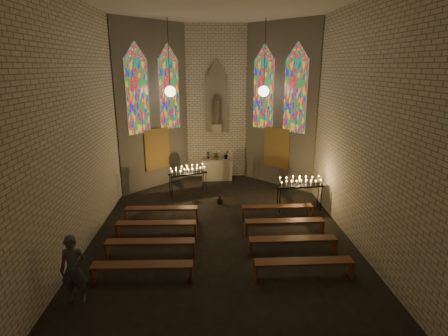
{
  "coord_description": "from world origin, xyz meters",
  "views": [
    {
      "loc": [
        -0.3,
        -10.37,
        5.18
      ],
      "look_at": [
        0.15,
        0.99,
        1.86
      ],
      "focal_mm": 28.0,
      "sensor_mm": 36.0,
      "label": 1
    }
  ],
  "objects_px": {
    "altar": "(217,169)",
    "aisle_flower_pot": "(220,199)",
    "votive_stand_left": "(188,172)",
    "votive_stand_right": "(300,183)",
    "visitor": "(74,270)"
  },
  "relations": [
    {
      "from": "altar",
      "to": "aisle_flower_pot",
      "type": "relative_size",
      "value": 3.4
    },
    {
      "from": "votive_stand_left",
      "to": "votive_stand_right",
      "type": "distance_m",
      "value": 4.61
    },
    {
      "from": "votive_stand_right",
      "to": "votive_stand_left",
      "type": "bearing_deg",
      "value": 151.13
    },
    {
      "from": "altar",
      "to": "aisle_flower_pot",
      "type": "height_order",
      "value": "altar"
    },
    {
      "from": "altar",
      "to": "votive_stand_right",
      "type": "xyz_separation_m",
      "value": [
        2.97,
        -3.85,
        0.56
      ]
    },
    {
      "from": "votive_stand_right",
      "to": "aisle_flower_pot",
      "type": "bearing_deg",
      "value": 160.43
    },
    {
      "from": "visitor",
      "to": "votive_stand_right",
      "type": "bearing_deg",
      "value": 35.84
    },
    {
      "from": "altar",
      "to": "votive_stand_left",
      "type": "distance_m",
      "value": 2.4
    },
    {
      "from": "altar",
      "to": "votive_stand_left",
      "type": "height_order",
      "value": "votive_stand_left"
    },
    {
      "from": "votive_stand_left",
      "to": "votive_stand_right",
      "type": "bearing_deg",
      "value": -46.05
    },
    {
      "from": "aisle_flower_pot",
      "to": "visitor",
      "type": "distance_m",
      "value": 6.72
    },
    {
      "from": "votive_stand_left",
      "to": "visitor",
      "type": "height_order",
      "value": "visitor"
    },
    {
      "from": "altar",
      "to": "votive_stand_left",
      "type": "xyz_separation_m",
      "value": [
        -1.25,
        -1.99,
        0.5
      ]
    },
    {
      "from": "visitor",
      "to": "altar",
      "type": "bearing_deg",
      "value": 66.74
    },
    {
      "from": "altar",
      "to": "votive_stand_right",
      "type": "relative_size",
      "value": 0.82
    }
  ]
}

